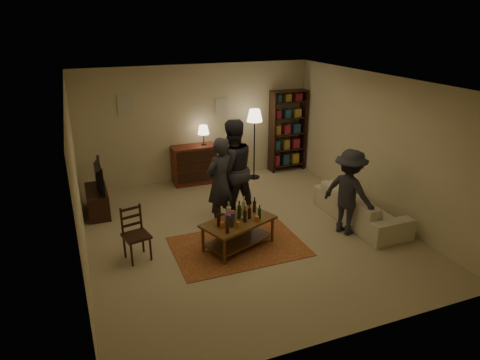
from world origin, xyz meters
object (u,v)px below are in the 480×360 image
coffee_table (238,224)px  person_by_sofa (349,192)px  dresser (194,164)px  bookshelf (287,130)px  person_left (220,182)px  person_right (232,169)px  floor_lamp (255,120)px  sofa (360,207)px  tv_stand (97,195)px  dining_chair (135,232)px

coffee_table → person_by_sofa: bearing=-5.6°
dresser → bookshelf: bookshelf is taller
person_left → person_right: size_ratio=0.88×
person_left → person_right: (0.34, 0.30, 0.12)m
floor_lamp → sofa: floor_lamp is taller
sofa → tv_stand: bearing=64.7°
bookshelf → sofa: size_ratio=0.97×
coffee_table → person_left: bearing=90.1°
coffee_table → person_right: (0.34, 1.22, 0.54)m
coffee_table → floor_lamp: bearing=62.4°
coffee_table → dresser: size_ratio=1.01×
tv_stand → floor_lamp: floor_lamp is taller
dresser → bookshelf: 2.50m
sofa → floor_lamp: bearing=18.4°
dining_chair → bookshelf: bearing=21.9°
coffee_table → bookshelf: (2.57, 3.26, 0.61)m
dresser → sofa: bearing=-52.5°
coffee_table → tv_stand: size_ratio=1.30×
person_by_sofa → coffee_table: bearing=61.0°
tv_stand → person_right: bearing=-23.2°
floor_lamp → person_right: (-1.22, -1.76, -0.46)m
coffee_table → floor_lamp: 3.51m
dresser → tv_stand: bearing=-157.9°
dining_chair → person_left: size_ratio=0.53×
floor_lamp → person_left: size_ratio=0.99×
dining_chair → tv_stand: 2.05m
person_right → coffee_table: bearing=66.6°
dining_chair → tv_stand: size_ratio=0.85×
floor_lamp → person_by_sofa: (0.47, -3.18, -0.64)m
person_left → floor_lamp: bearing=-151.7°
dining_chair → dresser: 3.42m
coffee_table → dresser: bearing=87.6°
tv_stand → person_by_sofa: (4.14, -2.48, 0.40)m
dining_chair → person_by_sofa: bearing=-20.5°
person_left → dining_chair: bearing=-3.3°
tv_stand → sofa: bearing=-25.3°
coffee_table → tv_stand: tv_stand is taller
sofa → person_left: (-2.53, 0.85, 0.54)m
coffee_table → floor_lamp: (1.56, 2.99, 1.00)m
person_left → person_by_sofa: size_ratio=1.08×
coffee_table → bookshelf: size_ratio=0.68×
coffee_table → floor_lamp: floor_lamp is taller
person_left → person_by_sofa: (2.03, -1.13, -0.06)m
coffee_table → bookshelf: bookshelf is taller
dining_chair → person_left: 1.82m
dresser → bookshelf: size_ratio=0.67×
dresser → person_left: (-0.14, -2.26, 0.37)m
dining_chair → person_by_sofa: 3.74m
dresser → person_left: 2.30m
bookshelf → floor_lamp: 1.12m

